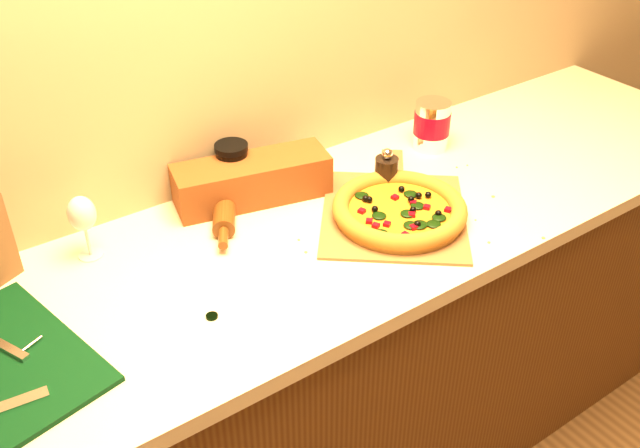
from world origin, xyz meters
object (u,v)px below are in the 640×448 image
(pizza, at_px, (399,210))
(dark_jar, at_px, (233,168))
(coffee_canister, at_px, (432,124))
(wine_glass, at_px, (82,215))
(pizza_peel, at_px, (393,211))
(pepper_grinder, at_px, (386,172))
(rolling_pin, at_px, (225,200))

(pizza, bearing_deg, dark_jar, 127.15)
(coffee_canister, distance_m, wine_glass, 0.98)
(pizza_peel, xyz_separation_m, dark_jar, (-0.27, 0.31, 0.06))
(pizza, xyz_separation_m, pepper_grinder, (0.07, 0.14, 0.02))
(rolling_pin, xyz_separation_m, wine_glass, (-0.34, 0.01, 0.08))
(wine_glass, bearing_deg, coffee_canister, -3.19)
(pepper_grinder, relative_size, coffee_canister, 0.82)
(coffee_canister, bearing_deg, wine_glass, 176.81)
(rolling_pin, bearing_deg, dark_jar, 45.86)
(coffee_canister, bearing_deg, pepper_grinder, -158.00)
(pizza_peel, height_order, pizza, pizza)
(pepper_grinder, xyz_separation_m, dark_jar, (-0.33, 0.21, 0.02))
(rolling_pin, bearing_deg, pizza, -41.45)
(pepper_grinder, bearing_deg, dark_jar, 147.63)
(coffee_canister, bearing_deg, pizza_peel, -146.37)
(pizza_peel, height_order, coffee_canister, coffee_canister)
(pepper_grinder, bearing_deg, wine_glass, 168.16)
(pizza_peel, bearing_deg, dark_jar, 170.16)
(rolling_pin, height_order, dark_jar, dark_jar)
(pizza, bearing_deg, wine_glass, 156.47)
(pizza_peel, height_order, rolling_pin, rolling_pin)
(pizza_peel, xyz_separation_m, coffee_canister, (0.31, 0.20, 0.07))
(pizza_peel, bearing_deg, wine_glass, -161.64)
(pizza, relative_size, rolling_pin, 0.94)
(pepper_grinder, height_order, rolling_pin, pepper_grinder)
(pizza_peel, xyz_separation_m, pepper_grinder, (0.06, 0.10, 0.04))
(pizza, xyz_separation_m, wine_glass, (-0.67, 0.29, 0.08))
(pizza_peel, bearing_deg, pizza, -67.83)
(pizza, distance_m, pepper_grinder, 0.15)
(rolling_pin, distance_m, coffee_canister, 0.64)
(pepper_grinder, distance_m, wine_glass, 0.75)
(rolling_pin, height_order, coffee_canister, coffee_canister)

